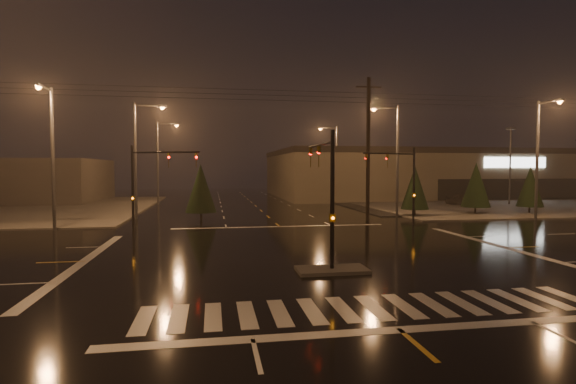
% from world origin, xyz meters
% --- Properties ---
extents(ground, '(140.00, 140.00, 0.00)m').
position_xyz_m(ground, '(0.00, 0.00, 0.00)').
color(ground, black).
rests_on(ground, ground).
extents(sidewalk_ne, '(36.00, 36.00, 0.12)m').
position_xyz_m(sidewalk_ne, '(30.00, 30.00, 0.06)').
color(sidewalk_ne, '#4B4843').
rests_on(sidewalk_ne, ground).
extents(median_island, '(3.00, 1.60, 0.15)m').
position_xyz_m(median_island, '(0.00, -4.00, 0.07)').
color(median_island, '#4B4843').
rests_on(median_island, ground).
extents(crosswalk, '(15.00, 2.60, 0.01)m').
position_xyz_m(crosswalk, '(0.00, -9.00, 0.01)').
color(crosswalk, beige).
rests_on(crosswalk, ground).
extents(stop_bar_near, '(16.00, 0.50, 0.01)m').
position_xyz_m(stop_bar_near, '(0.00, -11.00, 0.01)').
color(stop_bar_near, beige).
rests_on(stop_bar_near, ground).
extents(stop_bar_far, '(16.00, 0.50, 0.01)m').
position_xyz_m(stop_bar_far, '(0.00, 11.00, 0.01)').
color(stop_bar_far, beige).
rests_on(stop_bar_far, ground).
extents(parking_lot, '(50.00, 24.00, 0.08)m').
position_xyz_m(parking_lot, '(35.00, 28.00, 0.04)').
color(parking_lot, black).
rests_on(parking_lot, ground).
extents(retail_building, '(60.20, 28.30, 7.20)m').
position_xyz_m(retail_building, '(35.00, 45.99, 3.84)').
color(retail_building, brown).
rests_on(retail_building, ground).
extents(signal_mast_median, '(0.25, 4.59, 6.00)m').
position_xyz_m(signal_mast_median, '(0.00, -3.07, 3.75)').
color(signal_mast_median, black).
rests_on(signal_mast_median, ground).
extents(signal_mast_ne, '(4.84, 1.86, 6.00)m').
position_xyz_m(signal_mast_ne, '(9.50, 10.14, 3.79)').
color(signal_mast_ne, black).
rests_on(signal_mast_ne, ground).
extents(signal_mast_nw, '(4.84, 1.86, 6.00)m').
position_xyz_m(signal_mast_nw, '(-9.50, 10.14, 3.79)').
color(signal_mast_nw, black).
rests_on(signal_mast_nw, ground).
extents(streetlight_1, '(2.77, 0.32, 10.00)m').
position_xyz_m(streetlight_1, '(-11.18, 18.00, 5.80)').
color(streetlight_1, '#38383A').
rests_on(streetlight_1, ground).
extents(streetlight_2, '(2.77, 0.32, 10.00)m').
position_xyz_m(streetlight_2, '(-11.18, 34.00, 5.80)').
color(streetlight_2, '#38383A').
rests_on(streetlight_2, ground).
extents(streetlight_3, '(2.77, 0.32, 10.00)m').
position_xyz_m(streetlight_3, '(11.18, 16.00, 5.80)').
color(streetlight_3, '#38383A').
rests_on(streetlight_3, ground).
extents(streetlight_4, '(2.77, 0.32, 10.00)m').
position_xyz_m(streetlight_4, '(11.18, 36.00, 5.80)').
color(streetlight_4, '#38383A').
rests_on(streetlight_4, ground).
extents(streetlight_5, '(0.32, 2.77, 10.00)m').
position_xyz_m(streetlight_5, '(-16.00, 11.18, 5.80)').
color(streetlight_5, '#38383A').
rests_on(streetlight_5, ground).
extents(streetlight_6, '(0.32, 2.77, 10.00)m').
position_xyz_m(streetlight_6, '(22.00, 11.18, 5.80)').
color(streetlight_6, '#38383A').
rests_on(streetlight_6, ground).
extents(utility_pole_1, '(2.20, 0.32, 12.00)m').
position_xyz_m(utility_pole_1, '(8.00, 14.00, 6.13)').
color(utility_pole_1, black).
rests_on(utility_pole_1, ground).
extents(conifer_0, '(2.50, 2.50, 4.61)m').
position_xyz_m(conifer_0, '(13.19, 15.95, 2.65)').
color(conifer_0, black).
rests_on(conifer_0, ground).
extents(conifer_1, '(2.73, 2.73, 4.96)m').
position_xyz_m(conifer_1, '(19.94, 17.06, 2.83)').
color(conifer_1, black).
rests_on(conifer_1, ground).
extents(conifer_2, '(2.49, 2.49, 4.59)m').
position_xyz_m(conifer_2, '(25.35, 16.55, 2.64)').
color(conifer_2, black).
rests_on(conifer_2, ground).
extents(conifer_3, '(2.59, 2.59, 4.75)m').
position_xyz_m(conifer_3, '(-5.95, 16.05, 2.73)').
color(conifer_3, black).
rests_on(conifer_3, ground).
extents(car_parked, '(3.99, 4.31, 1.43)m').
position_xyz_m(car_parked, '(24.26, 26.05, 0.72)').
color(car_parked, black).
rests_on(car_parked, ground).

